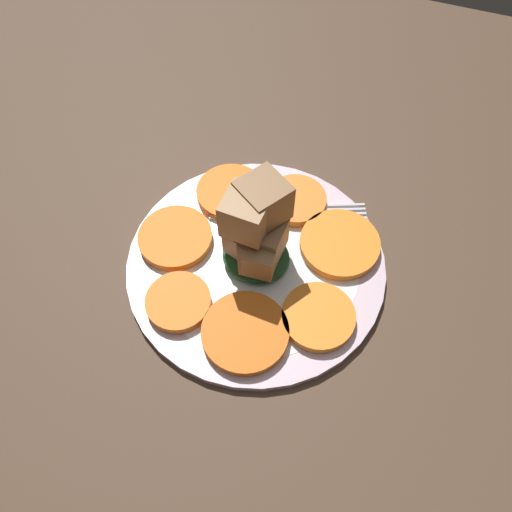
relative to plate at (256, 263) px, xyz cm
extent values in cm
cube|color=#4C3828|center=(0.00, 0.00, -1.52)|extent=(120.00, 120.00, 2.00)
cylinder|color=silver|center=(0.00, 0.00, -0.02)|extent=(29.62, 29.62, 1.00)
cylinder|color=white|center=(0.00, 0.00, 0.03)|extent=(23.69, 23.69, 1.00)
cylinder|color=orange|center=(-2.05, 8.87, 1.11)|extent=(9.20, 9.20, 1.07)
cylinder|color=orange|center=(-8.69, 4.53, 1.11)|extent=(7.85, 7.85, 1.07)
cylinder|color=orange|center=(-8.41, -5.15, 1.11)|extent=(9.26, 9.26, 1.07)
cylinder|color=orange|center=(-1.73, -9.50, 1.11)|extent=(7.40, 7.40, 1.07)
cylinder|color=orange|center=(6.21, -7.88, 1.11)|extent=(8.43, 8.43, 1.07)
cylinder|color=orange|center=(9.80, 0.60, 1.11)|extent=(8.61, 8.61, 1.07)
cylinder|color=orange|center=(5.96, 8.05, 1.11)|extent=(7.08, 7.08, 1.07)
ellipsoid|color=#235128|center=(0.00, 0.00, 1.50)|extent=(7.68, 6.91, 1.85)
cube|color=#9E754C|center=(-0.72, -0.71, 4.52)|extent=(4.34, 4.34, 4.18)
cube|color=#9E754C|center=(-0.10, 1.30, 4.03)|extent=(4.26, 4.26, 3.20)
cube|color=olive|center=(1.38, 0.33, 4.15)|extent=(4.32, 4.32, 3.44)
cube|color=#9E754C|center=(-1.07, 1.56, 4.08)|extent=(3.56, 3.56, 3.31)
cube|color=brown|center=(-0.05, -2.06, 9.29)|extent=(6.32, 6.32, 4.57)
cube|color=#9E754C|center=(1.01, 0.33, 9.11)|extent=(4.65, 4.65, 4.45)
cube|color=silver|center=(1.66, -6.25, 0.78)|extent=(12.05, 5.68, 0.40)
cube|color=silver|center=(-4.86, -8.86, 0.78)|extent=(2.27, 2.71, 0.40)
cube|color=silver|center=(-7.49, -10.99, 0.78)|extent=(4.70, 2.12, 0.40)
cube|color=silver|center=(-7.74, -10.37, 0.78)|extent=(4.70, 2.12, 0.40)
cube|color=silver|center=(-7.98, -9.75, 0.78)|extent=(4.70, 2.12, 0.40)
cube|color=silver|center=(-8.23, -9.13, 0.78)|extent=(4.70, 2.12, 0.40)
camera|label=1|loc=(-10.13, 27.61, 49.42)|focal=35.00mm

